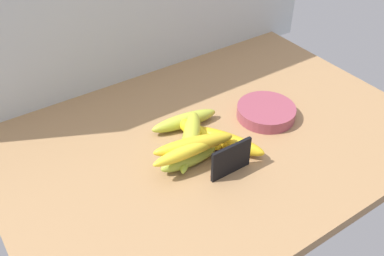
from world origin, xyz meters
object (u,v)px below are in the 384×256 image
fruit_bowl (266,112)px  banana_7 (192,133)px  banana_1 (184,121)px  banana_6 (194,144)px  banana_3 (187,143)px  banana_5 (191,150)px  banana_0 (189,159)px  chalkboard_sign (231,160)px  banana_4 (225,141)px  banana_2 (198,133)px

fruit_bowl → banana_7: bearing=-180.0°
banana_1 → banana_6: banana_6 is taller
banana_1 → banana_3: bearing=-120.0°
banana_3 → banana_5: bearing=-115.0°
banana_3 → banana_6: size_ratio=1.06×
banana_5 → banana_0: bearing=85.1°
banana_6 → banana_7: 4.85cm
fruit_bowl → banana_6: bearing=-171.1°
chalkboard_sign → banana_6: (-5.25, 7.67, 1.94)cm
banana_0 → banana_1: (7.38, 13.15, 0.02)cm
banana_7 → banana_0: bearing=-131.6°
banana_4 → banana_7: 8.88cm
banana_7 → banana_2: bearing=35.1°
banana_1 → banana_4: banana_4 is taller
banana_2 → banana_3: 4.55cm
banana_4 → banana_7: bearing=150.5°
banana_3 → banana_6: banana_6 is taller
banana_3 → banana_7: banana_7 is taller
chalkboard_sign → fruit_bowl: 25.01cm
banana_4 → banana_1: bearing=105.2°
banana_3 → banana_4: bearing=-32.8°
banana_3 → fruit_bowl: bearing=-2.5°
fruit_bowl → banana_3: 25.66cm
fruit_bowl → banana_6: size_ratio=0.81×
chalkboard_sign → fruit_bowl: size_ratio=0.68×
fruit_bowl → banana_1: banana_1 is taller
banana_4 → banana_6: (-9.55, -0.16, 3.62)cm
banana_1 → banana_3: size_ratio=0.90×
banana_1 → banana_4: (3.54, -13.03, 0.21)cm
chalkboard_sign → banana_3: 13.73cm
banana_0 → banana_3: size_ratio=0.72×
fruit_bowl → banana_0: banana_0 is taller
banana_4 → banana_5: size_ratio=1.03×
banana_5 → banana_7: banana_7 is taller
banana_0 → banana_6: 4.08cm
chalkboard_sign → banana_5: (-6.69, 6.73, 1.71)cm
banana_6 → banana_2: bearing=48.8°
fruit_bowl → banana_6: (-27.13, -4.25, 4.17)cm
banana_2 → banana_4: banana_4 is taller
banana_2 → banana_5: (-7.28, -7.60, 3.54)cm
banana_6 → banana_4: bearing=0.9°
banana_2 → banana_6: (-5.83, -6.67, 3.76)cm
banana_2 → banana_1: bearing=88.4°
banana_0 → banana_2: banana_2 is taller
banana_6 → banana_7: bearing=61.0°
banana_1 → banana_5: bearing=-117.8°
banana_0 → banana_2: 9.78cm
banana_1 → banana_4: 13.50cm
banana_2 → banana_5: 11.10cm
chalkboard_sign → banana_3: (-3.76, 13.02, -2.19)cm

